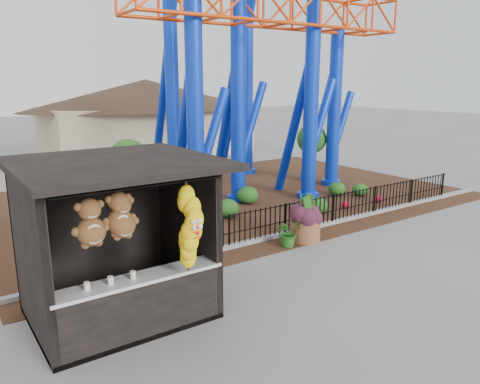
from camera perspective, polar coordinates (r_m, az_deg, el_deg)
ground at (r=10.28m, az=4.40°, el=-12.62°), size 120.00×120.00×0.00m
mulch_bed at (r=18.62m, az=-1.61°, el=-0.58°), size 18.00×12.00×0.02m
curb at (r=14.83m, az=9.09°, el=-4.20°), size 18.00×0.18×0.12m
prize_booth at (r=9.03m, az=-14.20°, el=-6.24°), size 3.50×3.40×3.12m
picket_fence at (r=15.33m, az=11.58°, el=-2.02°), size 12.20×0.06×1.00m
roller_coaster at (r=18.99m, az=0.84°, el=19.26°), size 11.00×6.37×10.82m
terracotta_planter at (r=13.62m, az=7.95°, el=-4.62°), size 1.00×1.00×0.64m
planter_foliage at (r=13.44m, az=8.04°, el=-2.02°), size 0.70×0.70×0.64m
potted_plant at (r=13.08m, az=5.92°, el=-4.93°), size 0.79×0.70×0.81m
landscaping at (r=17.20m, az=5.87°, el=-0.80°), size 8.04×3.27×0.64m
pavilion at (r=29.65m, az=-11.35°, el=10.36°), size 15.00×15.00×4.80m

